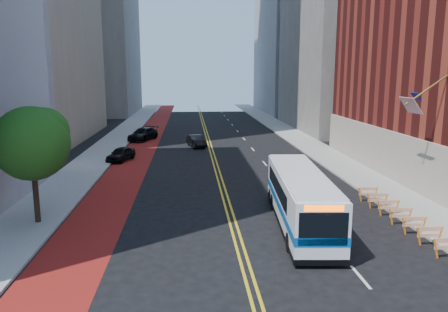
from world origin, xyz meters
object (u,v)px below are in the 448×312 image
transit_bus (300,198)px  car_a (121,154)px  car_c (143,134)px  street_tree (33,141)px  car_b (196,141)px

transit_bus → car_a: transit_bus is taller
transit_bus → car_c: size_ratio=2.12×
street_tree → car_c: bearing=85.0°
street_tree → transit_bus: street_tree is taller
car_b → car_c: bearing=125.5°
car_a → car_b: car_b is taller
street_tree → transit_bus: (15.03, -1.41, -3.26)m
transit_bus → car_a: bearing=127.9°
street_tree → car_c: 32.34m
transit_bus → car_b: (-5.42, 27.61, -0.95)m
transit_bus → car_b: size_ratio=2.77×
transit_bus → car_a: (-13.09, 19.83, -0.96)m
street_tree → car_c: street_tree is taller
street_tree → car_a: bearing=84.0°
car_b → transit_bus: bearing=-93.3°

